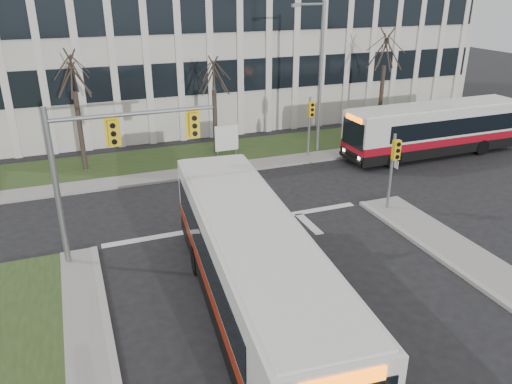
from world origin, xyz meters
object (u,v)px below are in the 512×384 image
object	(u,v)px
directory_sign	(227,138)
bus_main	(252,272)
streetlight	(318,71)
bus_cross	(434,131)

from	to	relation	value
directory_sign	bus_main	xyz separation A→B (m)	(-4.32, -16.00, 0.54)
directory_sign	bus_main	distance (m)	16.58
streetlight	bus_cross	size ratio (longest dim) A/B	0.78
bus_main	bus_cross	distance (m)	20.24
directory_sign	streetlight	bearing A→B (deg)	-13.23
bus_main	bus_cross	xyz separation A→B (m)	(16.56, 11.63, -0.14)
streetlight	bus_cross	bearing A→B (deg)	-24.59
directory_sign	bus_main	bearing A→B (deg)	-105.11
directory_sign	bus_cross	bearing A→B (deg)	-19.65
directory_sign	bus_main	size ratio (longest dim) A/B	0.16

